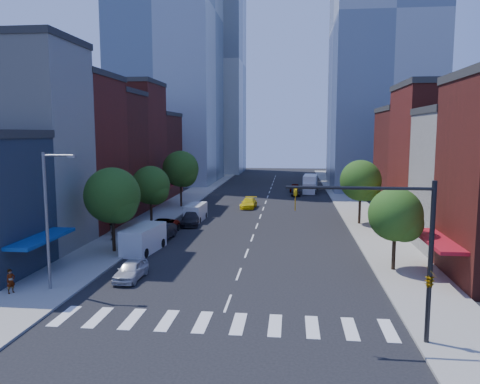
{
  "coord_description": "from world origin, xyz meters",
  "views": [
    {
      "loc": [
        3.76,
        -27.3,
        10.41
      ],
      "look_at": [
        -0.88,
        14.77,
        5.0
      ],
      "focal_mm": 35.0,
      "sensor_mm": 36.0,
      "label": 1
    }
  ],
  "objects_px": {
    "parked_car_front": "(131,270)",
    "parked_car_rear": "(191,219)",
    "parked_car_second": "(162,232)",
    "pedestrian_near": "(11,281)",
    "traffic_car_oncoming": "(296,191)",
    "taxi": "(249,203)",
    "parked_car_third": "(161,227)",
    "cargo_van_near": "(143,239)",
    "cargo_van_far": "(195,212)",
    "box_truck": "(310,184)",
    "traffic_car_far": "(295,188)",
    "pedestrian_far": "(111,232)"
  },
  "relations": [
    {
      "from": "parked_car_rear",
      "to": "cargo_van_near",
      "type": "height_order",
      "value": "cargo_van_near"
    },
    {
      "from": "parked_car_front",
      "to": "pedestrian_near",
      "type": "xyz_separation_m",
      "value": [
        -6.54,
        -4.03,
        0.26
      ]
    },
    {
      "from": "taxi",
      "to": "pedestrian_far",
      "type": "bearing_deg",
      "value": -114.48
    },
    {
      "from": "parked_car_second",
      "to": "pedestrian_near",
      "type": "bearing_deg",
      "value": -104.24
    },
    {
      "from": "parked_car_front",
      "to": "traffic_car_oncoming",
      "type": "distance_m",
      "value": 47.72
    },
    {
      "from": "parked_car_second",
      "to": "taxi",
      "type": "xyz_separation_m",
      "value": [
        6.63,
        20.28,
        -0.1
      ]
    },
    {
      "from": "traffic_car_far",
      "to": "pedestrian_far",
      "type": "bearing_deg",
      "value": 69.85
    },
    {
      "from": "parked_car_rear",
      "to": "pedestrian_far",
      "type": "distance_m",
      "value": 10.51
    },
    {
      "from": "parked_car_front",
      "to": "cargo_van_near",
      "type": "distance_m",
      "value": 7.76
    },
    {
      "from": "cargo_van_far",
      "to": "parked_car_front",
      "type": "bearing_deg",
      "value": -87.74
    },
    {
      "from": "cargo_van_far",
      "to": "traffic_car_far",
      "type": "distance_m",
      "value": 30.84
    },
    {
      "from": "parked_car_third",
      "to": "cargo_van_near",
      "type": "distance_m",
      "value": 7.27
    },
    {
      "from": "pedestrian_near",
      "to": "box_truck",
      "type": "bearing_deg",
      "value": 4.01
    },
    {
      "from": "parked_car_rear",
      "to": "cargo_van_near",
      "type": "xyz_separation_m",
      "value": [
        -1.56,
        -12.25,
        0.42
      ]
    },
    {
      "from": "parked_car_third",
      "to": "pedestrian_near",
      "type": "height_order",
      "value": "pedestrian_near"
    },
    {
      "from": "parked_car_third",
      "to": "taxi",
      "type": "xyz_separation_m",
      "value": [
        7.45,
        17.66,
        -0.06
      ]
    },
    {
      "from": "traffic_car_oncoming",
      "to": "parked_car_rear",
      "type": "bearing_deg",
      "value": 67.64
    },
    {
      "from": "traffic_car_oncoming",
      "to": "pedestrian_near",
      "type": "xyz_separation_m",
      "value": [
        -18.68,
        -50.18,
        0.24
      ]
    },
    {
      "from": "taxi",
      "to": "traffic_car_far",
      "type": "distance_m",
      "value": 19.67
    },
    {
      "from": "parked_car_second",
      "to": "cargo_van_far",
      "type": "relative_size",
      "value": 1.02
    },
    {
      "from": "parked_car_third",
      "to": "traffic_car_oncoming",
      "type": "bearing_deg",
      "value": 71.67
    },
    {
      "from": "pedestrian_near",
      "to": "traffic_car_oncoming",
      "type": "bearing_deg",
      "value": 4.77
    },
    {
      "from": "parked_car_front",
      "to": "box_truck",
      "type": "height_order",
      "value": "box_truck"
    },
    {
      "from": "taxi",
      "to": "pedestrian_near",
      "type": "height_order",
      "value": "pedestrian_near"
    },
    {
      "from": "parked_car_rear",
      "to": "box_truck",
      "type": "height_order",
      "value": "box_truck"
    },
    {
      "from": "parked_car_front",
      "to": "taxi",
      "type": "height_order",
      "value": "taxi"
    },
    {
      "from": "pedestrian_near",
      "to": "taxi",
      "type": "bearing_deg",
      "value": 7.01
    },
    {
      "from": "cargo_van_far",
      "to": "taxi",
      "type": "bearing_deg",
      "value": 63.3
    },
    {
      "from": "cargo_van_far",
      "to": "box_truck",
      "type": "distance_m",
      "value": 31.35
    },
    {
      "from": "parked_car_front",
      "to": "cargo_van_far",
      "type": "bearing_deg",
      "value": 91.2
    },
    {
      "from": "pedestrian_near",
      "to": "parked_car_rear",
      "type": "bearing_deg",
      "value": 9.85
    },
    {
      "from": "traffic_car_oncoming",
      "to": "pedestrian_near",
      "type": "bearing_deg",
      "value": 71.98
    },
    {
      "from": "pedestrian_far",
      "to": "parked_car_second",
      "type": "bearing_deg",
      "value": 91.92
    },
    {
      "from": "traffic_car_oncoming",
      "to": "pedestrian_far",
      "type": "height_order",
      "value": "pedestrian_far"
    },
    {
      "from": "cargo_van_near",
      "to": "parked_car_third",
      "type": "bearing_deg",
      "value": 100.25
    },
    {
      "from": "parked_car_second",
      "to": "pedestrian_near",
      "type": "relative_size",
      "value": 3.0
    },
    {
      "from": "parked_car_third",
      "to": "cargo_van_far",
      "type": "bearing_deg",
      "value": 81.62
    },
    {
      "from": "parked_car_front",
      "to": "traffic_car_far",
      "type": "xyz_separation_m",
      "value": [
        11.95,
        51.06,
        0.06
      ]
    },
    {
      "from": "traffic_car_oncoming",
      "to": "taxi",
      "type": "bearing_deg",
      "value": 66.31
    },
    {
      "from": "parked_car_front",
      "to": "parked_car_rear",
      "type": "height_order",
      "value": "parked_car_rear"
    },
    {
      "from": "parked_car_front",
      "to": "parked_car_rear",
      "type": "distance_m",
      "value": 19.83
    },
    {
      "from": "parked_car_second",
      "to": "parked_car_third",
      "type": "relative_size",
      "value": 0.88
    },
    {
      "from": "taxi",
      "to": "parked_car_third",
      "type": "bearing_deg",
      "value": -109.5
    },
    {
      "from": "cargo_van_far",
      "to": "pedestrian_near",
      "type": "bearing_deg",
      "value": -101.53
    },
    {
      "from": "parked_car_third",
      "to": "traffic_car_far",
      "type": "height_order",
      "value": "parked_car_third"
    },
    {
      "from": "parked_car_rear",
      "to": "traffic_car_oncoming",
      "type": "xyz_separation_m",
      "value": [
        12.13,
        26.32,
        -0.0
      ]
    },
    {
      "from": "cargo_van_far",
      "to": "pedestrian_far",
      "type": "relative_size",
      "value": 2.9
    },
    {
      "from": "parked_car_rear",
      "to": "pedestrian_near",
      "type": "xyz_separation_m",
      "value": [
        -6.54,
        -23.86,
        0.24
      ]
    },
    {
      "from": "parked_car_rear",
      "to": "cargo_van_far",
      "type": "height_order",
      "value": "cargo_van_far"
    },
    {
      "from": "taxi",
      "to": "box_truck",
      "type": "distance_m",
      "value": 20.1
    }
  ]
}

